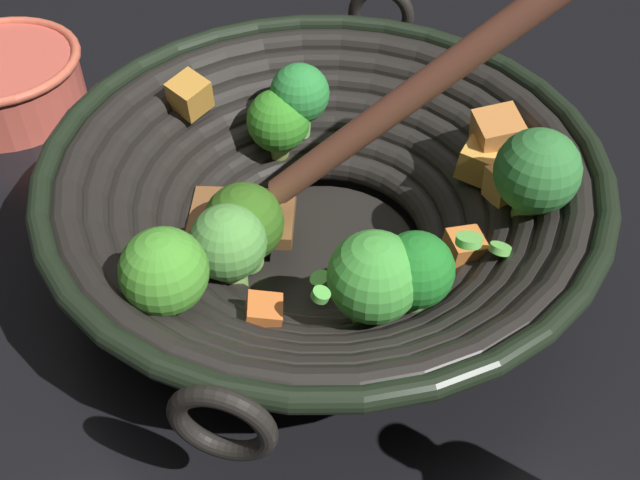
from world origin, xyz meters
TOP-DOWN VIEW (x-y plane):
  - ground_plane at (0.00, 0.00)m, footprint 4.00×4.00m
  - wok at (-0.00, 0.00)m, footprint 0.36×0.40m
  - prep_bowl at (0.32, -0.03)m, footprint 0.14×0.14m

SIDE VIEW (x-z plane):
  - ground_plane at x=0.00m, z-range 0.00..0.00m
  - prep_bowl at x=0.32m, z-range 0.00..0.05m
  - wok at x=0.00m, z-range -0.07..0.19m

